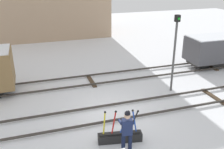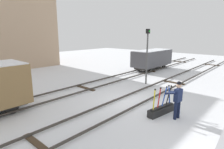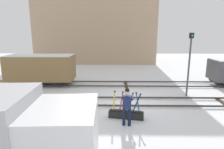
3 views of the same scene
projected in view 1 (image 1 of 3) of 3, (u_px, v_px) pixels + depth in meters
name	position (u px, v px, depth m)	size (l,w,h in m)	color
ground_plane	(112.00, 114.00, 12.55)	(60.00, 60.00, 0.00)	white
track_main_line	(112.00, 112.00, 12.51)	(44.00, 1.94, 0.18)	#38332D
track_siding_near	(91.00, 80.00, 16.23)	(44.00, 1.94, 0.18)	#38332D
switch_lever_frame	(120.00, 136.00, 10.50)	(1.84, 0.67, 1.45)	black
rail_worker	(127.00, 129.00, 9.52)	(0.63, 0.76, 1.85)	#111831
signal_post	(175.00, 47.00, 14.09)	(0.24, 0.32, 4.34)	#4C4C4C
freight_car_near_switch	(223.00, 48.00, 18.64)	(5.43, 2.20, 2.21)	#2D2B28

